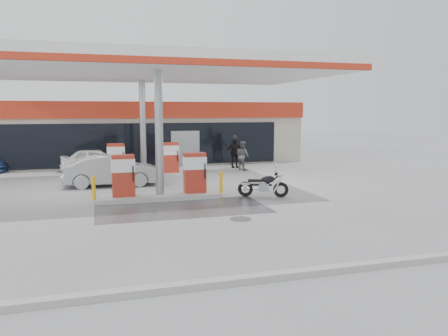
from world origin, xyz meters
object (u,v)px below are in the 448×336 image
object	(u,v)px
parked_motorcycle	(264,186)
biker_walking	(234,153)
hatchback_silver	(112,171)
sedan_white	(95,160)
attendant	(243,156)
pump_island_far	(144,163)
pump_island_near	(160,181)

from	to	relation	value
parked_motorcycle	biker_walking	size ratio (longest dim) A/B	1.04
parked_motorcycle	hatchback_silver	bearing A→B (deg)	166.10
sedan_white	biker_walking	bearing A→B (deg)	-90.22
sedan_white	attendant	distance (m)	8.50
pump_island_far	hatchback_silver	size ratio (longest dim) A/B	1.20
sedan_white	pump_island_far	bearing A→B (deg)	-135.73
pump_island_far	attendant	xyz separation A→B (m)	(5.81, 1.00, 0.14)
attendant	pump_island_far	bearing A→B (deg)	77.96
parked_motorcycle	hatchback_silver	world-z (taller)	hatchback_silver
sedan_white	attendant	xyz separation A→B (m)	(8.24, -2.08, 0.21)
sedan_white	hatchback_silver	bearing A→B (deg)	-166.58
pump_island_far	pump_island_near	bearing A→B (deg)	-90.00
sedan_white	pump_island_near	bearing A→B (deg)	-159.03
pump_island_far	hatchback_silver	xyz separation A→B (m)	(-1.72, -2.40, -0.00)
parked_motorcycle	attendant	world-z (taller)	attendant
attendant	hatchback_silver	xyz separation A→B (m)	(-7.52, -3.40, -0.14)
pump_island_near	parked_motorcycle	bearing A→B (deg)	-11.36
pump_island_near	attendant	size ratio (longest dim) A/B	3.02
parked_motorcycle	biker_walking	bearing A→B (deg)	103.23
pump_island_far	sedan_white	xyz separation A→B (m)	(-2.43, 3.08, -0.07)
attendant	hatchback_silver	size ratio (longest dim) A/B	0.40
sedan_white	biker_walking	distance (m)	8.17
parked_motorcycle	hatchback_silver	distance (m)	7.27
sedan_white	hatchback_silver	xyz separation A→B (m)	(0.72, -5.48, 0.07)
pump_island_far	attendant	distance (m)	5.89
biker_walking	attendant	bearing A→B (deg)	-86.13
hatchback_silver	sedan_white	bearing A→B (deg)	8.93
parked_motorcycle	biker_walking	xyz separation A→B (m)	(1.63, 9.01, 0.46)
biker_walking	hatchback_silver	bearing A→B (deg)	-149.88
pump_island_far	parked_motorcycle	world-z (taller)	pump_island_far
pump_island_far	hatchback_silver	world-z (taller)	pump_island_far
pump_island_far	biker_walking	bearing A→B (deg)	21.14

